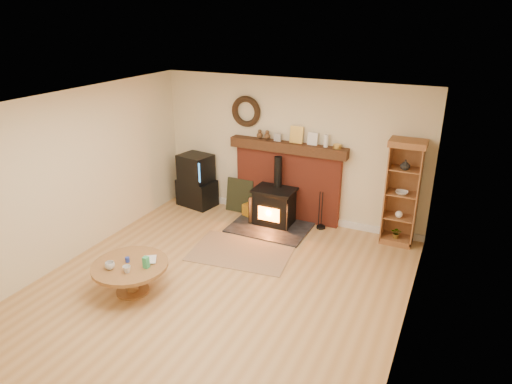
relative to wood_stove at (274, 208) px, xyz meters
The scene contains 11 objects.
ground 2.30m from the wood_stove, 87.53° to the right, with size 5.50×5.50×0.00m, color #B17F49.
room_shell 2.58m from the wood_stove, 87.89° to the right, with size 5.02×5.52×2.61m.
chimney_breast 0.62m from the wood_stove, 76.04° to the left, with size 2.20×0.22×1.78m.
wood_stove is the anchor object (origin of this frame).
area_rug 1.22m from the wood_stove, 93.22° to the right, with size 1.60×1.10×0.01m, color brown.
tv_unit 1.78m from the wood_stove, behind, with size 0.80×0.62×1.05m.
curio_cabinet 2.25m from the wood_stove, ahead, with size 0.58×0.41×1.79m.
firelog_box 0.52m from the wood_stove, 164.04° to the left, with size 0.40×0.25×0.25m, color #BEBA10.
leaning_painting 0.88m from the wood_stove, 161.51° to the left, with size 0.55×0.03×0.66m, color black.
fire_tools 0.89m from the wood_stove, 15.45° to the left, with size 0.16×0.16×0.70m.
coffee_table 2.97m from the wood_stove, 108.32° to the right, with size 1.04×1.04×0.60m.
Camera 1 is at (2.84, -4.72, 3.66)m, focal length 32.00 mm.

